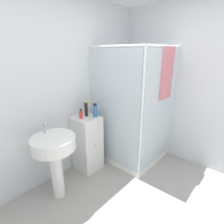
{
  "coord_description": "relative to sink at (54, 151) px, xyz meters",
  "views": [
    {
      "loc": [
        -1.11,
        -0.41,
        1.77
      ],
      "look_at": [
        0.55,
        1.09,
        0.99
      ],
      "focal_mm": 28.0,
      "sensor_mm": 36.0,
      "label": 1
    }
  ],
  "objects": [
    {
      "name": "soap_dispenser",
      "position": [
        0.57,
        0.19,
        0.27
      ],
      "size": [
        0.05,
        0.05,
        0.14
      ],
      "color": "red",
      "rests_on": "vanity_cabinet"
    },
    {
      "name": "shower_enclosure",
      "position": [
        1.36,
        -0.2,
        -0.18
      ],
      "size": [
        0.97,
        1.0,
        1.85
      ],
      "color": "white",
      "rests_on": "ground_plane"
    },
    {
      "name": "shampoo_bottle_blue",
      "position": [
        0.74,
        0.08,
        0.31
      ],
      "size": [
        0.06,
        0.06,
        0.2
      ],
      "color": "#2D66A3",
      "rests_on": "vanity_cabinet"
    },
    {
      "name": "shampoo_bottle_tall_black",
      "position": [
        0.68,
        0.2,
        0.32
      ],
      "size": [
        0.05,
        0.05,
        0.23
      ],
      "color": "black",
      "rests_on": "vanity_cabinet"
    },
    {
      "name": "sink",
      "position": [
        0.0,
        0.0,
        0.0
      ],
      "size": [
        0.51,
        0.51,
        0.97
      ],
      "color": "white",
      "rests_on": "ground_plane"
    },
    {
      "name": "wall_back",
      "position": [
        0.23,
        0.4,
        0.6
      ],
      "size": [
        6.4,
        0.06,
        2.5
      ],
      "primitive_type": "cube",
      "color": "silver",
      "rests_on": "ground_plane"
    },
    {
      "name": "vanity_cabinet",
      "position": [
        0.64,
        0.17,
        -0.22
      ],
      "size": [
        0.35,
        0.4,
        0.86
      ],
      "color": "silver",
      "rests_on": "ground_plane"
    }
  ]
}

